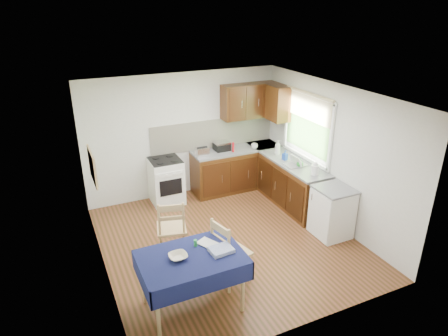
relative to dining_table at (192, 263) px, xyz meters
name	(u,v)px	position (x,y,z in m)	size (l,w,h in m)	color
floor	(228,241)	(1.08, 1.21, -0.69)	(4.20, 4.20, 0.00)	#442E12
ceiling	(228,95)	(1.08, 1.21, 1.81)	(4.00, 4.20, 0.02)	white
wall_back	(184,135)	(1.08, 3.31, 0.56)	(4.00, 0.02, 2.50)	silver
wall_front	(307,242)	(1.08, -0.89, 0.56)	(4.00, 0.02, 2.50)	silver
wall_left	(97,198)	(-0.92, 1.21, 0.56)	(0.02, 4.20, 2.50)	silver
wall_right	(331,154)	(3.08, 1.21, 0.56)	(0.02, 4.20, 2.50)	silver
base_cabinets	(262,176)	(2.44, 2.47, -0.26)	(1.90, 2.30, 0.86)	black
worktop_back	(237,149)	(2.13, 3.01, 0.19)	(1.90, 0.60, 0.04)	slate
worktop_right	(294,164)	(2.78, 1.86, 0.19)	(0.60, 1.70, 0.04)	slate
worktop_corner	(264,145)	(2.78, 3.01, 0.19)	(0.60, 0.60, 0.04)	slate
splashback	(214,133)	(1.73, 3.29, 0.51)	(2.70, 0.02, 0.60)	white
upper_cabinets	(258,101)	(2.60, 3.01, 1.16)	(1.20, 0.85, 0.70)	black
stove	(166,181)	(0.58, 3.01, -0.23)	(0.60, 0.61, 0.92)	white
window	(308,122)	(3.05, 1.91, 0.96)	(0.04, 1.48, 1.26)	#365D26
fridge	(332,212)	(2.78, 0.66, -0.25)	(0.58, 0.60, 0.89)	white
corkboard	(93,167)	(-0.89, 1.51, 0.91)	(0.04, 0.62, 0.47)	tan
dining_table	(192,263)	(0.00, 0.00, 0.00)	(1.32, 0.89, 0.80)	#0F0F3C
chair_far	(172,227)	(0.11, 1.20, -0.16)	(0.54, 0.54, 1.01)	tan
chair_near	(228,251)	(0.63, 0.25, -0.15)	(0.55, 0.55, 1.02)	tan
toaster	(202,152)	(1.32, 2.91, 0.30)	(0.26, 0.16, 0.20)	silver
sandwich_press	(222,146)	(1.81, 3.07, 0.30)	(0.31, 0.27, 0.18)	black
sauce_bottle	(233,147)	(1.97, 2.86, 0.31)	(0.05, 0.05, 0.20)	red
yellow_packet	(224,144)	(1.89, 3.13, 0.30)	(0.13, 0.09, 0.18)	yellow
dish_rack	(295,164)	(2.73, 1.75, 0.23)	(0.39, 0.30, 0.18)	gray
kettle	(315,169)	(2.80, 1.24, 0.31)	(0.14, 0.14, 0.24)	white
cup	(254,146)	(2.46, 2.85, 0.26)	(0.13, 0.13, 0.11)	silver
soap_bottle_a	(278,147)	(2.72, 2.37, 0.36)	(0.11, 0.11, 0.30)	white
soap_bottle_b	(285,155)	(2.70, 2.06, 0.30)	(0.08, 0.09, 0.19)	blue
soap_bottle_c	(300,163)	(2.76, 1.65, 0.29)	(0.12, 0.12, 0.16)	#268E2C
plate_bowl	(178,257)	(-0.17, 0.02, 0.13)	(0.23, 0.23, 0.06)	beige
book	(203,246)	(0.21, 0.13, 0.11)	(0.18, 0.25, 0.02)	white
spice_jar	(195,243)	(0.13, 0.19, 0.15)	(0.04, 0.04, 0.09)	green
tea_towel	(221,250)	(0.38, -0.06, 0.13)	(0.29, 0.23, 0.05)	navy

